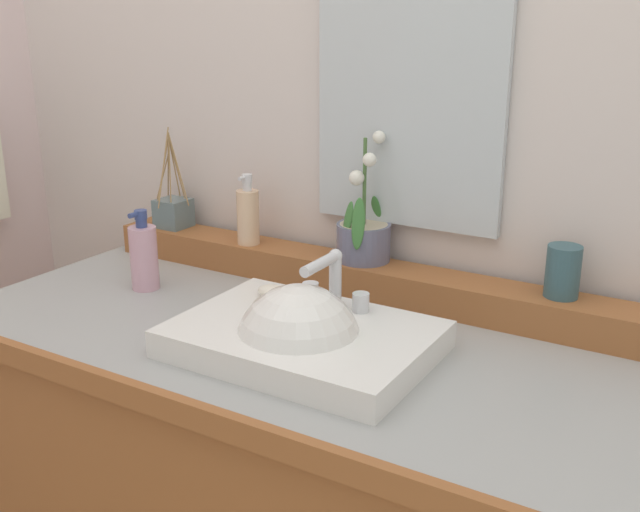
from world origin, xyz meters
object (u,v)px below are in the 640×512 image
object	(u,v)px
tumbler_cup	(563,271)
reed_diffuser	(173,212)
soap_dispenser	(248,215)
lotion_bottle	(144,256)
soap_bar	(274,292)
potted_plant	(364,235)
sink_basin	(301,343)

from	to	relation	value
tumbler_cup	reed_diffuser	distance (m)	0.96
soap_dispenser	lotion_bottle	world-z (taller)	soap_dispenser
tumbler_cup	soap_bar	bearing A→B (deg)	-153.55
soap_bar	soap_dispenser	xyz separation A→B (m)	(-0.22, 0.22, 0.08)
reed_diffuser	lotion_bottle	xyz separation A→B (m)	(0.12, -0.23, -0.03)
tumbler_cup	lotion_bottle	xyz separation A→B (m)	(-0.84, -0.23, -0.04)
potted_plant	reed_diffuser	bearing A→B (deg)	-179.14
potted_plant	lotion_bottle	bearing A→B (deg)	-150.48
sink_basin	soap_bar	xyz separation A→B (m)	(-0.12, 0.10, 0.04)
tumbler_cup	reed_diffuser	xyz separation A→B (m)	(-0.96, -0.00, -0.01)
tumbler_cup	soap_dispenser	bearing A→B (deg)	-177.99
sink_basin	soap_bar	bearing A→B (deg)	141.81
soap_bar	soap_dispenser	size ratio (longest dim) A/B	0.43
sink_basin	potted_plant	distance (m)	0.37
potted_plant	sink_basin	bearing A→B (deg)	-80.43
lotion_bottle	reed_diffuser	bearing A→B (deg)	116.67
soap_bar	reed_diffuser	distance (m)	0.53
sink_basin	reed_diffuser	xyz separation A→B (m)	(-0.59, 0.34, 0.09)
soap_bar	potted_plant	xyz separation A→B (m)	(0.07, 0.25, 0.06)
soap_dispenser	lotion_bottle	distance (m)	0.25
potted_plant	soap_dispenser	world-z (taller)	potted_plant
reed_diffuser	tumbler_cup	bearing A→B (deg)	0.25
sink_basin	tumbler_cup	size ratio (longest dim) A/B	4.52
soap_bar	tumbler_cup	bearing A→B (deg)	26.45
tumbler_cup	lotion_bottle	size ratio (longest dim) A/B	0.56
reed_diffuser	lotion_bottle	bearing A→B (deg)	-63.33
soap_bar	sink_basin	bearing A→B (deg)	-38.19
soap_dispenser	soap_bar	bearing A→B (deg)	-44.91
potted_plant	tumbler_cup	distance (m)	0.43
soap_bar	lotion_bottle	world-z (taller)	lotion_bottle
potted_plant	tumbler_cup	bearing A→B (deg)	-0.52
tumbler_cup	reed_diffuser	size ratio (longest dim) A/B	0.40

